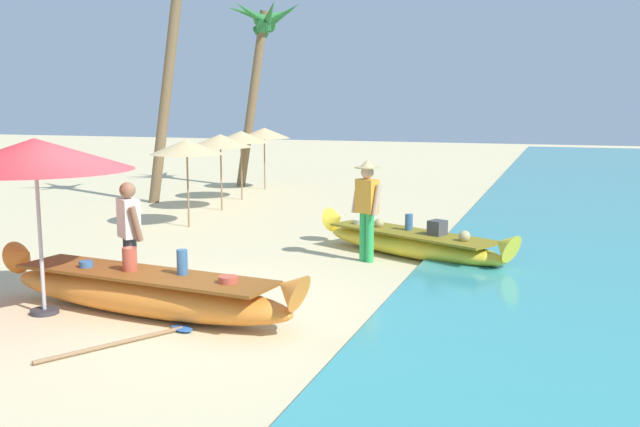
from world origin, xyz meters
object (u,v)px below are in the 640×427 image
object	(u,v)px
patio_umbrella_large	(35,155)
palm_tree_tall_inland	(177,5)
person_tourist_customer	(129,233)
palm_tree_leaning_seaward	(262,37)
boat_orange_foreground	(144,292)
person_vendor_hatted	(367,203)
paddle	(136,339)
boat_yellow_midground	(411,242)

from	to	relation	value
patio_umbrella_large	palm_tree_tall_inland	world-z (taller)	palm_tree_tall_inland
person_tourist_customer	palm_tree_leaning_seaward	xyz separation A→B (m)	(-3.47, 12.63, 3.78)
boat_orange_foreground	person_vendor_hatted	size ratio (longest dim) A/B	2.68
person_vendor_hatted	palm_tree_tall_inland	bearing A→B (deg)	141.55
palm_tree_leaning_seaward	person_tourist_customer	bearing A→B (deg)	-74.64
person_tourist_customer	palm_tree_tall_inland	bearing A→B (deg)	115.40
patio_umbrella_large	paddle	xyz separation A→B (m)	(1.74, -0.55, -2.03)
boat_orange_foreground	boat_yellow_midground	distance (m)	5.21
person_vendor_hatted	boat_orange_foreground	bearing A→B (deg)	-115.46
person_vendor_hatted	patio_umbrella_large	world-z (taller)	patio_umbrella_large
palm_tree_leaning_seaward	patio_umbrella_large	bearing A→B (deg)	-78.28
boat_yellow_midground	person_vendor_hatted	size ratio (longest dim) A/B	2.25
boat_orange_foreground	palm_tree_leaning_seaward	distance (m)	14.56
boat_yellow_midground	person_tourist_customer	size ratio (longest dim) A/B	2.41
palm_tree_tall_inland	patio_umbrella_large	bearing A→B (deg)	-70.37
boat_yellow_midground	paddle	bearing A→B (deg)	-110.38
boat_orange_foreground	person_tourist_customer	distance (m)	1.08
boat_yellow_midground	patio_umbrella_large	size ratio (longest dim) A/B	1.62
patio_umbrella_large	palm_tree_leaning_seaward	bearing A→B (deg)	101.72
boat_yellow_midground	patio_umbrella_large	bearing A→B (deg)	-127.37
person_vendor_hatted	palm_tree_leaning_seaward	size ratio (longest dim) A/B	0.30
boat_orange_foreground	boat_yellow_midground	size ratio (longest dim) A/B	1.19
patio_umbrella_large	palm_tree_leaning_seaward	distance (m)	14.19
boat_orange_foreground	palm_tree_leaning_seaward	xyz separation A→B (m)	(-4.09, 13.27, 4.39)
palm_tree_leaning_seaward	paddle	bearing A→B (deg)	-72.17
paddle	boat_orange_foreground	bearing A→B (deg)	117.27
patio_umbrella_large	boat_orange_foreground	bearing A→B (deg)	17.12
palm_tree_leaning_seaward	palm_tree_tall_inland	bearing A→B (deg)	-97.54
boat_orange_foreground	paddle	world-z (taller)	boat_orange_foreground
paddle	person_vendor_hatted	bearing A→B (deg)	74.06
person_vendor_hatted	palm_tree_leaning_seaward	bearing A→B (deg)	122.57
paddle	palm_tree_leaning_seaward	bearing A→B (deg)	107.83
person_vendor_hatted	palm_tree_tall_inland	distance (m)	9.29
person_vendor_hatted	person_tourist_customer	distance (m)	4.13
boat_orange_foreground	palm_tree_tall_inland	distance (m)	11.31
palm_tree_leaning_seaward	paddle	xyz separation A→B (m)	(4.57, -14.20, -4.67)
person_vendor_hatted	patio_umbrella_large	bearing A→B (deg)	-125.89
paddle	palm_tree_tall_inland	bearing A→B (deg)	117.02
palm_tree_tall_inland	paddle	size ratio (longest dim) A/B	3.86
person_vendor_hatted	palm_tree_leaning_seaward	distance (m)	11.67
boat_orange_foreground	paddle	xyz separation A→B (m)	(0.48, -0.93, -0.28)
boat_orange_foreground	palm_tree_leaning_seaward	world-z (taller)	palm_tree_leaning_seaward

